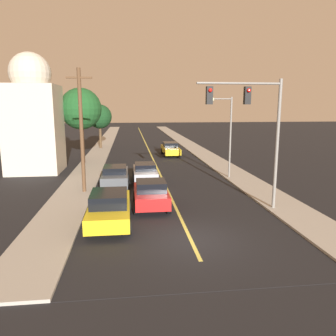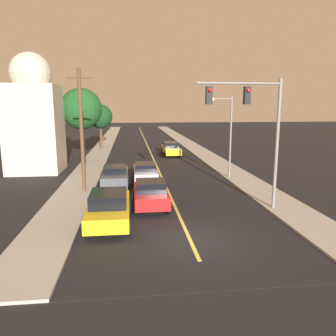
% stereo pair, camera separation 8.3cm
% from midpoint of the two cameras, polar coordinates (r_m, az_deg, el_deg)
% --- Properties ---
extents(ground_plane, '(200.00, 200.00, 0.00)m').
position_cam_midpoint_polar(ground_plane, '(14.42, 3.83, -12.42)').
color(ground_plane, black).
extents(road_surface, '(9.88, 80.00, 0.01)m').
position_cam_midpoint_polar(road_surface, '(49.41, -3.90, 4.17)').
color(road_surface, black).
rests_on(road_surface, ground).
extents(sidewalk_left, '(2.50, 80.00, 0.12)m').
position_cam_midpoint_polar(sidewalk_left, '(49.48, -11.09, 4.07)').
color(sidewalk_left, '#9E998E').
rests_on(sidewalk_left, ground).
extents(sidewalk_right, '(2.50, 80.00, 0.12)m').
position_cam_midpoint_polar(sidewalk_right, '(50.10, 3.21, 4.34)').
color(sidewalk_right, '#9E998E').
rests_on(sidewalk_right, ground).
extents(car_near_lane_front, '(1.97, 3.81, 1.58)m').
position_cam_midpoint_polar(car_near_lane_front, '(18.49, -3.12, -4.51)').
color(car_near_lane_front, red).
rests_on(car_near_lane_front, ground).
extents(car_near_lane_second, '(1.84, 4.22, 1.44)m').
position_cam_midpoint_polar(car_near_lane_second, '(24.79, -4.10, -0.72)').
color(car_near_lane_second, '#A5A8B2').
rests_on(car_near_lane_second, ground).
extents(car_outer_lane_front, '(2.06, 4.85, 1.63)m').
position_cam_midpoint_polar(car_outer_lane_front, '(16.23, -10.30, -6.76)').
color(car_outer_lane_front, gold).
rests_on(car_outer_lane_front, ground).
extents(car_outer_lane_second, '(1.89, 4.38, 1.56)m').
position_cam_midpoint_polar(car_outer_lane_second, '(23.23, -9.28, -1.41)').
color(car_outer_lane_second, '#474C51').
rests_on(car_outer_lane_second, ground).
extents(car_far_oncoming, '(1.87, 5.13, 1.50)m').
position_cam_midpoint_polar(car_far_oncoming, '(38.03, 0.36, 3.38)').
color(car_far_oncoming, gold).
rests_on(car_far_oncoming, ground).
extents(traffic_signal_mast, '(4.53, 0.42, 6.94)m').
position_cam_midpoint_polar(traffic_signal_mast, '(17.87, 14.61, 8.37)').
color(traffic_signal_mast, slate).
rests_on(traffic_signal_mast, ground).
extents(streetlamp_right, '(1.79, 0.36, 6.22)m').
position_cam_midpoint_polar(streetlamp_right, '(25.76, 9.83, 7.31)').
color(streetlamp_right, slate).
rests_on(streetlamp_right, ground).
extents(utility_pole_left, '(1.60, 0.24, 7.87)m').
position_cam_midpoint_polar(utility_pole_left, '(21.71, -14.95, 6.57)').
color(utility_pole_left, '#513823').
rests_on(utility_pole_left, ground).
extents(tree_left_near, '(3.97, 3.97, 7.26)m').
position_cam_midpoint_polar(tree_left_near, '(33.11, -15.02, 9.89)').
color(tree_left_near, '#3D2B1C').
rests_on(tree_left_near, ground).
extents(tree_left_far, '(3.16, 3.16, 5.75)m').
position_cam_midpoint_polar(tree_left_far, '(44.50, -11.87, 8.74)').
color(tree_left_far, '#4C3823').
rests_on(tree_left_far, ground).
extents(domed_building_left, '(4.28, 4.28, 10.04)m').
position_cam_midpoint_polar(domed_building_left, '(30.42, -22.47, 8.22)').
color(domed_building_left, '#BCB29E').
rests_on(domed_building_left, ground).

